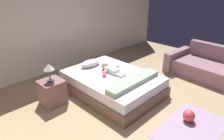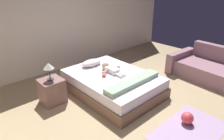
# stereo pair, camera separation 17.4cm
# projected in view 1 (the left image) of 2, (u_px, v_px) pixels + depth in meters

# --- Properties ---
(ground_plane) EXTENTS (8.00, 8.00, 0.00)m
(ground_plane) POSITION_uv_depth(u_px,v_px,m) (149.00, 108.00, 3.86)
(ground_plane) COLOR tan
(wall_behind_bed) EXTENTS (8.00, 0.12, 2.52)m
(wall_behind_bed) POSITION_uv_depth(u_px,v_px,m) (60.00, 24.00, 5.27)
(wall_behind_bed) COLOR beige
(wall_behind_bed) RESTS_ON ground_plane
(bed) EXTENTS (1.49, 2.07, 0.44)m
(bed) POSITION_uv_depth(u_px,v_px,m) (112.00, 83.00, 4.36)
(bed) COLOR brown
(bed) RESTS_ON ground_plane
(pillow) EXTENTS (0.53, 0.29, 0.15)m
(pillow) POSITION_uv_depth(u_px,v_px,m) (90.00, 63.00, 4.67)
(pillow) COLOR silver
(pillow) RESTS_ON bed
(baby) EXTENTS (0.52, 0.66, 0.17)m
(baby) POSITION_uv_depth(u_px,v_px,m) (110.00, 69.00, 4.36)
(baby) COLOR white
(baby) RESTS_ON bed
(toothbrush) EXTENTS (0.10, 0.15, 0.02)m
(toothbrush) POSITION_uv_depth(u_px,v_px,m) (116.00, 67.00, 4.58)
(toothbrush) COLOR blue
(toothbrush) RESTS_ON bed
(couch) EXTENTS (1.28, 2.00, 0.77)m
(couch) POSITION_uv_depth(u_px,v_px,m) (209.00, 67.00, 5.08)
(couch) COLOR gray
(couch) RESTS_ON ground_plane
(nightstand) EXTENTS (0.44, 0.47, 0.51)m
(nightstand) POSITION_uv_depth(u_px,v_px,m) (52.00, 92.00, 3.92)
(nightstand) COLOR #795450
(nightstand) RESTS_ON ground_plane
(lamp) EXTENTS (0.20, 0.20, 0.36)m
(lamp) POSITION_uv_depth(u_px,v_px,m) (49.00, 68.00, 3.70)
(lamp) COLOR #333338
(lamp) RESTS_ON nightstand
(rug) EXTENTS (1.36, 0.84, 0.01)m
(rug) POSITION_uv_depth(u_px,v_px,m) (192.00, 128.00, 3.31)
(rug) COLOR #A085A8
(rug) RESTS_ON ground_plane
(toy_ball) EXTENTS (0.21, 0.21, 0.21)m
(toy_ball) POSITION_uv_depth(u_px,v_px,m) (189.00, 116.00, 3.45)
(toy_ball) COLOR #D83F48
(toy_ball) RESTS_ON rug
(blanket) EXTENTS (1.34, 0.26, 0.09)m
(blanket) POSITION_uv_depth(u_px,v_px,m) (134.00, 81.00, 3.86)
(blanket) COLOR #95B694
(blanket) RESTS_ON bed
(toy_block) EXTENTS (0.09, 0.09, 0.06)m
(toy_block) POSITION_uv_depth(u_px,v_px,m) (104.00, 76.00, 4.13)
(toy_block) COLOR #D24755
(toy_block) RESTS_ON bed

